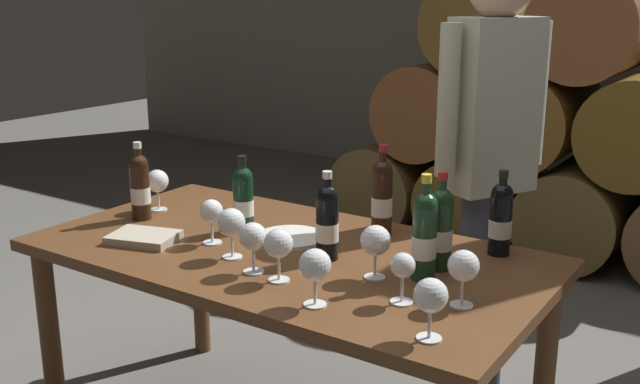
# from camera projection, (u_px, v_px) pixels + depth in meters

# --- Properties ---
(cellar_back_wall) EXTENTS (10.00, 0.24, 2.80)m
(cellar_back_wall) POSITION_uv_depth(u_px,v_px,m) (608.00, 16.00, 5.62)
(cellar_back_wall) COLOR gray
(cellar_back_wall) RESTS_ON ground_plane
(barrel_stack) EXTENTS (2.49, 0.90, 1.69)m
(barrel_stack) POSITION_uv_depth(u_px,v_px,m) (535.00, 135.00, 4.51)
(barrel_stack) COLOR brown
(barrel_stack) RESTS_ON ground_plane
(dining_table) EXTENTS (1.70, 0.90, 0.76)m
(dining_table) POSITION_uv_depth(u_px,v_px,m) (287.00, 275.00, 2.44)
(dining_table) COLOR brown
(dining_table) RESTS_ON ground_plane
(wine_bottle_0) EXTENTS (0.07, 0.07, 0.29)m
(wine_bottle_0) POSITION_uv_depth(u_px,v_px,m) (140.00, 186.00, 2.71)
(wine_bottle_0) COLOR black
(wine_bottle_0) RESTS_ON dining_table
(wine_bottle_1) EXTENTS (0.07, 0.07, 0.27)m
(wine_bottle_1) POSITION_uv_depth(u_px,v_px,m) (243.00, 198.00, 2.57)
(wine_bottle_1) COLOR black
(wine_bottle_1) RESTS_ON dining_table
(wine_bottle_2) EXTENTS (0.07, 0.07, 0.31)m
(wine_bottle_2) POSITION_uv_depth(u_px,v_px,m) (441.00, 228.00, 2.21)
(wine_bottle_2) COLOR #19381E
(wine_bottle_2) RESTS_ON dining_table
(wine_bottle_3) EXTENTS (0.07, 0.07, 0.28)m
(wine_bottle_3) POSITION_uv_depth(u_px,v_px,m) (501.00, 218.00, 2.34)
(wine_bottle_3) COLOR black
(wine_bottle_3) RESTS_ON dining_table
(wine_bottle_4) EXTENTS (0.07, 0.07, 0.29)m
(wine_bottle_4) POSITION_uv_depth(u_px,v_px,m) (327.00, 221.00, 2.30)
(wine_bottle_4) COLOR black
(wine_bottle_4) RESTS_ON dining_table
(wine_bottle_5) EXTENTS (0.07, 0.07, 0.32)m
(wine_bottle_5) POSITION_uv_depth(u_px,v_px,m) (382.00, 196.00, 2.54)
(wine_bottle_5) COLOR black
(wine_bottle_5) RESTS_ON dining_table
(wine_bottle_6) EXTENTS (0.07, 0.07, 0.32)m
(wine_bottle_6) POSITION_uv_depth(u_px,v_px,m) (424.00, 235.00, 2.13)
(wine_bottle_6) COLOR #19381E
(wine_bottle_6) RESTS_ON dining_table
(wine_glass_0) EXTENTS (0.09, 0.09, 0.16)m
(wine_glass_0) POSITION_uv_depth(u_px,v_px,m) (431.00, 297.00, 1.76)
(wine_glass_0) COLOR white
(wine_glass_0) RESTS_ON dining_table
(wine_glass_1) EXTENTS (0.09, 0.09, 0.16)m
(wine_glass_1) POSITION_uv_depth(u_px,v_px,m) (278.00, 245.00, 2.12)
(wine_glass_1) COLOR white
(wine_glass_1) RESTS_ON dining_table
(wine_glass_2) EXTENTS (0.08, 0.08, 0.15)m
(wine_glass_2) POSITION_uv_depth(u_px,v_px,m) (211.00, 213.00, 2.44)
(wine_glass_2) COLOR white
(wine_glass_2) RESTS_ON dining_table
(wine_glass_3) EXTENTS (0.09, 0.09, 0.16)m
(wine_glass_3) POSITION_uv_depth(u_px,v_px,m) (157.00, 182.00, 2.82)
(wine_glass_3) COLOR white
(wine_glass_3) RESTS_ON dining_table
(wine_glass_4) EXTENTS (0.09, 0.09, 0.16)m
(wine_glass_4) POSITION_uv_depth(u_px,v_px,m) (315.00, 266.00, 1.95)
(wine_glass_4) COLOR white
(wine_glass_4) RESTS_ON dining_table
(wine_glass_5) EXTENTS (0.09, 0.09, 0.16)m
(wine_glass_5) POSITION_uv_depth(u_px,v_px,m) (463.00, 267.00, 1.95)
(wine_glass_5) COLOR white
(wine_glass_5) RESTS_ON dining_table
(wine_glass_6) EXTENTS (0.08, 0.08, 0.16)m
(wine_glass_6) POSITION_uv_depth(u_px,v_px,m) (253.00, 238.00, 2.19)
(wine_glass_6) COLOR white
(wine_glass_6) RESTS_ON dining_table
(wine_glass_7) EXTENTS (0.09, 0.09, 0.16)m
(wine_glass_7) POSITION_uv_depth(u_px,v_px,m) (231.00, 223.00, 2.31)
(wine_glass_7) COLOR white
(wine_glass_7) RESTS_ON dining_table
(wine_glass_8) EXTENTS (0.07, 0.07, 0.14)m
(wine_glass_8) POSITION_uv_depth(u_px,v_px,m) (403.00, 268.00, 1.97)
(wine_glass_8) COLOR white
(wine_glass_8) RESTS_ON dining_table
(wine_glass_9) EXTENTS (0.09, 0.09, 0.16)m
(wine_glass_9) POSITION_uv_depth(u_px,v_px,m) (375.00, 241.00, 2.14)
(wine_glass_9) COLOR white
(wine_glass_9) RESTS_ON dining_table
(tasting_notebook) EXTENTS (0.26, 0.22, 0.03)m
(tasting_notebook) POSITION_uv_depth(u_px,v_px,m) (144.00, 238.00, 2.49)
(tasting_notebook) COLOR #B2A893
(tasting_notebook) RESTS_ON dining_table
(serving_plate) EXTENTS (0.24, 0.24, 0.01)m
(serving_plate) POSITION_uv_depth(u_px,v_px,m) (291.00, 237.00, 2.51)
(serving_plate) COLOR white
(serving_plate) RESTS_ON dining_table
(sommelier_presenting) EXTENTS (0.31, 0.45, 1.72)m
(sommelier_presenting) POSITION_uv_depth(u_px,v_px,m) (491.00, 141.00, 2.73)
(sommelier_presenting) COLOR #383842
(sommelier_presenting) RESTS_ON ground_plane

